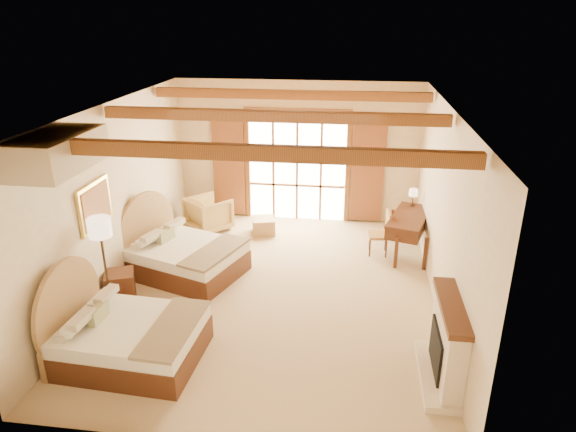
% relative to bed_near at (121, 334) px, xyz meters
% --- Properties ---
extents(floor, '(7.00, 7.00, 0.00)m').
position_rel_bed_near_xyz_m(floor, '(1.83, 2.13, -0.38)').
color(floor, '#D2B289').
rests_on(floor, ground).
extents(wall_back, '(5.50, 0.00, 5.50)m').
position_rel_bed_near_xyz_m(wall_back, '(1.83, 5.63, 1.22)').
color(wall_back, beige).
rests_on(wall_back, ground).
extents(wall_left, '(0.00, 7.00, 7.00)m').
position_rel_bed_near_xyz_m(wall_left, '(-0.92, 2.13, 1.22)').
color(wall_left, beige).
rests_on(wall_left, ground).
extents(wall_right, '(0.00, 7.00, 7.00)m').
position_rel_bed_near_xyz_m(wall_right, '(4.58, 2.13, 1.22)').
color(wall_right, beige).
rests_on(wall_right, ground).
extents(ceiling, '(7.00, 7.00, 0.00)m').
position_rel_bed_near_xyz_m(ceiling, '(1.83, 2.13, 2.82)').
color(ceiling, '#B3793B').
rests_on(ceiling, ground).
extents(ceiling_beams, '(5.39, 4.60, 0.18)m').
position_rel_bed_near_xyz_m(ceiling_beams, '(1.83, 2.13, 2.70)').
color(ceiling_beams, brown).
rests_on(ceiling_beams, ceiling).
extents(french_doors, '(3.95, 0.08, 2.60)m').
position_rel_bed_near_xyz_m(french_doors, '(1.83, 5.57, 0.87)').
color(french_doors, white).
rests_on(french_doors, ground).
extents(fireplace, '(0.46, 1.40, 1.16)m').
position_rel_bed_near_xyz_m(fireplace, '(4.42, 0.13, 0.13)').
color(fireplace, beige).
rests_on(fireplace, ground).
extents(painting, '(0.06, 0.95, 0.75)m').
position_rel_bed_near_xyz_m(painting, '(-0.88, 1.38, 1.37)').
color(painting, gold).
rests_on(painting, wall_left).
extents(canopy_valance, '(0.70, 1.40, 0.45)m').
position_rel_bed_near_xyz_m(canopy_valance, '(-0.57, 0.13, 2.57)').
color(canopy_valance, beige).
rests_on(canopy_valance, ceiling).
extents(bed_near, '(1.99, 1.55, 1.26)m').
position_rel_bed_near_xyz_m(bed_near, '(0.00, 0.00, 0.00)').
color(bed_near, '#4E2313').
rests_on(bed_near, floor).
extents(bed_far, '(2.38, 2.01, 1.27)m').
position_rel_bed_near_xyz_m(bed_far, '(-0.02, 2.55, 0.00)').
color(bed_far, '#4E2313').
rests_on(bed_far, floor).
extents(nightstand, '(0.60, 0.60, 0.56)m').
position_rel_bed_near_xyz_m(nightstand, '(-0.67, 1.42, -0.10)').
color(nightstand, '#4E2313').
rests_on(nightstand, floor).
extents(floor_lamp, '(0.36, 0.36, 1.68)m').
position_rel_bed_near_xyz_m(floor_lamp, '(-0.67, 1.05, 1.05)').
color(floor_lamp, '#332518').
rests_on(floor_lamp, floor).
extents(armchair, '(1.17, 1.17, 0.77)m').
position_rel_bed_near_xyz_m(armchair, '(-0.04, 4.62, 0.00)').
color(armchair, tan).
rests_on(armchair, floor).
extents(ottoman, '(0.58, 0.58, 0.35)m').
position_rel_bed_near_xyz_m(ottoman, '(1.20, 4.59, -0.20)').
color(ottoman, '#AA7A46').
rests_on(ottoman, floor).
extents(desk, '(1.05, 1.63, 0.81)m').
position_rel_bed_near_xyz_m(desk, '(4.26, 4.01, 0.06)').
color(desk, '#4E2313').
rests_on(desk, floor).
extents(desk_chair, '(0.45, 0.44, 0.91)m').
position_rel_bed_near_xyz_m(desk_chair, '(3.70, 3.89, -0.10)').
color(desk_chair, '#955734').
rests_on(desk_chair, floor).
extents(desk_lamp, '(0.18, 0.18, 0.36)m').
position_rel_bed_near_xyz_m(desk_lamp, '(4.37, 4.59, 0.71)').
color(desk_lamp, '#332518').
rests_on(desk_lamp, desk).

